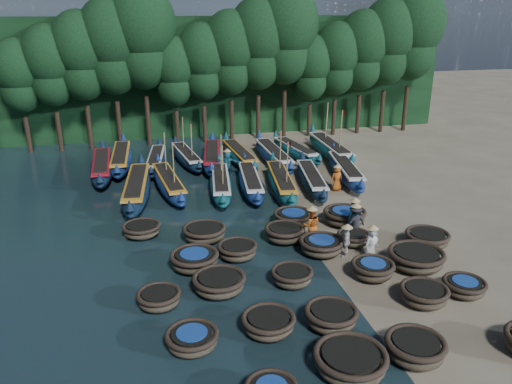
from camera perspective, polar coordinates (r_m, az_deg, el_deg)
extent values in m
plane|color=gray|center=(24.65, 5.73, -5.46)|extent=(120.00, 120.00, 0.00)
cube|color=black|center=(45.40, -3.84, 13.11)|extent=(40.00, 3.00, 10.00)
ellipsoid|color=#4C4230|center=(16.58, 10.71, -18.70)|extent=(2.51, 2.51, 0.68)
torus|color=#372A20|center=(16.38, 10.79, -17.83)|extent=(2.34, 2.34, 0.21)
cylinder|color=black|center=(16.35, 10.80, -17.71)|extent=(1.79, 1.79, 0.06)
ellipsoid|color=#4C4230|center=(17.52, 17.69, -16.92)|extent=(2.38, 2.38, 0.70)
torus|color=#372A20|center=(17.33, 17.81, -16.05)|extent=(1.98, 1.98, 0.21)
cylinder|color=black|center=(17.30, 17.83, -15.93)|extent=(1.48, 1.48, 0.06)
ellipsoid|color=#4C4230|center=(17.40, -7.30, -16.55)|extent=(2.01, 2.01, 0.58)
torus|color=#372A20|center=(17.23, -7.34, -15.83)|extent=(1.81, 1.81, 0.17)
cylinder|color=black|center=(17.21, -7.34, -15.74)|extent=(1.37, 1.37, 0.05)
cylinder|color=#1A4193|center=(17.19, -7.35, -15.65)|extent=(1.05, 1.05, 0.03)
ellipsoid|color=#4C4230|center=(17.94, 1.44, -14.98)|extent=(2.08, 2.08, 0.62)
torus|color=#372A20|center=(17.78, 1.45, -14.22)|extent=(1.91, 1.91, 0.19)
cylinder|color=black|center=(17.76, 1.45, -14.12)|extent=(1.45, 1.45, 0.06)
ellipsoid|color=#4C4230|center=(18.37, 8.58, -14.16)|extent=(1.86, 1.86, 0.69)
torus|color=#372A20|center=(18.19, 8.63, -13.32)|extent=(1.93, 1.93, 0.21)
cylinder|color=black|center=(18.17, 8.64, -13.21)|extent=(1.45, 1.45, 0.06)
ellipsoid|color=#4C4230|center=(20.48, 18.62, -11.24)|extent=(1.97, 1.97, 0.65)
torus|color=#372A20|center=(20.33, 18.72, -10.51)|extent=(1.88, 1.88, 0.20)
cylinder|color=black|center=(20.31, 18.73, -10.41)|extent=(1.41, 1.41, 0.06)
ellipsoid|color=#4C4230|center=(21.63, 22.67, -10.13)|extent=(1.71, 1.71, 0.57)
torus|color=#372A20|center=(21.50, 22.77, -9.51)|extent=(1.70, 1.70, 0.17)
cylinder|color=black|center=(21.48, 22.78, -9.43)|extent=(1.28, 1.28, 0.05)
cylinder|color=#1A4193|center=(21.47, 22.80, -9.35)|extent=(0.98, 0.98, 0.03)
ellipsoid|color=#4C4230|center=(19.63, -11.00, -12.03)|extent=(2.02, 2.02, 0.59)
torus|color=#372A20|center=(19.49, -11.06, -11.34)|extent=(1.70, 1.70, 0.18)
cylinder|color=black|center=(19.47, -11.07, -11.25)|extent=(1.28, 1.28, 0.05)
ellipsoid|color=#4C4230|center=(20.19, -4.22, -10.55)|extent=(2.40, 2.40, 0.67)
torus|color=#372A20|center=(20.03, -4.25, -9.77)|extent=(2.15, 2.15, 0.20)
cylinder|color=black|center=(20.01, -4.25, -9.67)|extent=(1.63, 1.63, 0.06)
ellipsoid|color=#4C4230|center=(20.74, 4.13, -9.75)|extent=(1.82, 1.82, 0.61)
torus|color=#372A20|center=(20.59, 4.15, -9.06)|extent=(1.75, 1.75, 0.18)
cylinder|color=black|center=(20.57, 4.15, -8.97)|extent=(1.31, 1.31, 0.06)
ellipsoid|color=#4C4230|center=(21.67, 13.17, -8.79)|extent=(1.70, 1.70, 0.65)
torus|color=#372A20|center=(21.53, 13.24, -8.08)|extent=(1.84, 1.84, 0.20)
cylinder|color=black|center=(21.51, 13.24, -7.98)|extent=(1.38, 1.38, 0.06)
cylinder|color=#1A4193|center=(21.49, 13.25, -7.89)|extent=(1.06, 1.06, 0.04)
ellipsoid|color=#4C4230|center=(22.93, 17.80, -7.44)|extent=(2.52, 2.52, 0.75)
torus|color=#372A20|center=(22.78, 17.89, -6.66)|extent=(2.47, 2.47, 0.23)
cylinder|color=black|center=(22.76, 17.91, -6.56)|extent=(1.88, 1.88, 0.07)
ellipsoid|color=#4C4230|center=(21.94, -7.02, -7.93)|extent=(2.08, 2.08, 0.70)
torus|color=#372A20|center=(21.79, -7.06, -7.17)|extent=(2.14, 2.14, 0.21)
cylinder|color=black|center=(21.77, -7.07, -7.07)|extent=(1.62, 1.62, 0.06)
cylinder|color=#1A4193|center=(21.75, -7.07, -6.97)|extent=(1.25, 1.25, 0.04)
ellipsoid|color=#4C4230|center=(22.67, -2.14, -6.87)|extent=(2.18, 2.18, 0.64)
torus|color=#372A20|center=(22.54, -2.15, -6.19)|extent=(1.83, 1.83, 0.19)
cylinder|color=black|center=(22.52, -2.15, -6.10)|extent=(1.37, 1.37, 0.06)
ellipsoid|color=#4C4230|center=(23.24, 7.47, -6.29)|extent=(2.43, 2.43, 0.67)
torus|color=#372A20|center=(23.10, 7.50, -5.59)|extent=(2.06, 2.06, 0.20)
cylinder|color=black|center=(23.08, 7.51, -5.50)|extent=(1.56, 1.56, 0.06)
cylinder|color=#1A4193|center=(23.06, 7.51, -5.41)|extent=(1.20, 1.20, 0.04)
ellipsoid|color=#4C4230|center=(24.36, 11.07, -5.34)|extent=(1.90, 1.90, 0.57)
torus|color=#372A20|center=(24.25, 11.11, -4.77)|extent=(1.60, 1.60, 0.17)
cylinder|color=black|center=(24.24, 11.12, -4.70)|extent=(1.20, 1.20, 0.05)
ellipsoid|color=#4C4230|center=(25.08, 18.95, -5.23)|extent=(2.25, 2.25, 0.65)
torus|color=#372A20|center=(24.96, 19.03, -4.59)|extent=(2.10, 2.10, 0.20)
cylinder|color=black|center=(24.94, 19.04, -4.51)|extent=(1.59, 1.59, 0.06)
ellipsoid|color=#4C4230|center=(25.41, -12.92, -4.35)|extent=(1.88, 1.88, 0.58)
torus|color=#372A20|center=(25.30, -12.97, -3.79)|extent=(1.91, 1.91, 0.18)
cylinder|color=black|center=(25.29, -12.98, -3.71)|extent=(1.46, 1.46, 0.05)
ellipsoid|color=#4C4230|center=(24.43, -5.92, -4.83)|extent=(2.11, 2.11, 0.67)
torus|color=#372A20|center=(24.30, -5.95, -4.16)|extent=(2.13, 2.13, 0.20)
cylinder|color=black|center=(24.28, -5.95, -4.07)|extent=(1.62, 1.62, 0.06)
ellipsoid|color=#4C4230|center=(24.27, 3.28, -4.91)|extent=(1.80, 1.80, 0.69)
torus|color=#372A20|center=(24.13, 3.29, -4.20)|extent=(1.97, 1.97, 0.21)
cylinder|color=black|center=(24.11, 3.29, -4.11)|extent=(1.47, 1.47, 0.06)
ellipsoid|color=#4C4230|center=(26.18, 4.29, -3.08)|extent=(2.31, 2.31, 0.61)
torus|color=#372A20|center=(26.06, 4.31, -2.50)|extent=(2.10, 2.10, 0.19)
cylinder|color=black|center=(26.05, 4.31, -2.42)|extent=(1.60, 1.60, 0.06)
cylinder|color=#1A4193|center=(26.03, 4.31, -2.35)|extent=(1.23, 1.23, 0.04)
ellipsoid|color=#4C4230|center=(26.50, 10.08, -2.92)|extent=(2.55, 2.55, 0.72)
torus|color=#372A20|center=(26.37, 10.12, -2.25)|extent=(2.26, 2.26, 0.22)
cylinder|color=black|center=(26.35, 10.13, -2.16)|extent=(1.71, 1.71, 0.07)
cylinder|color=#1A4193|center=(26.34, 10.14, -2.07)|extent=(1.32, 1.32, 0.04)
ellipsoid|color=#0E1E33|center=(30.52, -13.47, 0.37)|extent=(2.33, 8.91, 1.10)
cone|color=#0E1E33|center=(34.38, -13.04, 3.92)|extent=(0.48, 0.48, 0.66)
cone|color=#0E1E33|center=(26.29, -14.27, -1.44)|extent=(0.48, 0.48, 0.55)
cube|color=orange|center=(30.37, -13.54, 1.19)|extent=(1.73, 6.90, 0.13)
cube|color=black|center=(30.35, -13.55, 1.35)|extent=(1.36, 6.00, 0.11)
ellipsoid|color=navy|center=(31.18, -9.94, 0.95)|extent=(2.31, 7.99, 0.98)
cone|color=navy|center=(34.61, -11.17, 3.93)|extent=(0.43, 0.43, 0.59)
cone|color=navy|center=(27.42, -8.54, -0.39)|extent=(0.43, 0.43, 0.49)
cube|color=orange|center=(31.05, -9.99, 1.67)|extent=(1.73, 6.18, 0.12)
cube|color=black|center=(31.02, -9.99, 1.81)|extent=(1.37, 5.37, 0.10)
cylinder|color=#997F4C|center=(31.84, -10.33, 4.31)|extent=(0.07, 0.23, 2.76)
cylinder|color=#997F4C|center=(29.32, -9.41, 2.98)|extent=(0.07, 0.23, 2.76)
plane|color=red|center=(29.02, -9.25, 5.27)|extent=(0.00, 0.34, 0.34)
ellipsoid|color=#0F5555|center=(30.73, -4.04, 0.89)|extent=(2.37, 7.74, 0.95)
cone|color=#0F5555|center=(34.08, -4.27, 3.95)|extent=(0.42, 0.42, 0.57)
cone|color=#0F5555|center=(27.05, -3.81, -0.57)|extent=(0.42, 0.42, 0.48)
cube|color=silver|center=(30.60, -4.06, 1.60)|extent=(1.78, 5.99, 0.11)
cube|color=black|center=(30.58, -4.06, 1.74)|extent=(1.42, 5.20, 0.10)
cylinder|color=#997F4C|center=(31.36, -4.00, 4.22)|extent=(0.07, 0.23, 2.67)
cylinder|color=#997F4C|center=(28.90, -3.83, 2.81)|extent=(0.07, 0.23, 2.67)
plane|color=red|center=(28.58, -3.60, 5.04)|extent=(0.00, 0.33, 0.33)
ellipsoid|color=navy|center=(31.01, -0.64, 1.12)|extent=(2.22, 7.71, 0.95)
cone|color=navy|center=(34.33, -1.32, 4.12)|extent=(0.42, 0.42, 0.57)
cone|color=navy|center=(27.35, 0.20, -0.29)|extent=(0.42, 0.42, 0.48)
cube|color=silver|center=(30.88, -0.64, 1.82)|extent=(1.66, 5.97, 0.11)
cube|color=black|center=(30.85, -0.64, 1.95)|extent=(1.32, 5.19, 0.10)
ellipsoid|color=#0F5555|center=(30.90, 2.89, 1.08)|extent=(2.48, 8.16, 1.00)
cone|color=#0F5555|center=(34.40, 1.93, 4.25)|extent=(0.44, 0.44, 0.60)
cone|color=#0F5555|center=(27.06, 4.14, -0.44)|extent=(0.44, 0.44, 0.50)
cube|color=orange|center=(30.76, 2.90, 1.82)|extent=(1.85, 6.31, 0.12)
cube|color=black|center=(30.74, 2.90, 1.96)|extent=(1.48, 5.48, 0.10)
cylinder|color=#997F4C|center=(31.57, 2.79, 4.56)|extent=(0.07, 0.24, 2.81)
cylinder|color=#997F4C|center=(29.00, 3.58, 3.11)|extent=(0.07, 0.24, 2.81)
plane|color=red|center=(28.69, 3.94, 5.45)|extent=(0.00, 0.35, 0.35)
ellipsoid|color=#0E1E33|center=(31.60, 6.37, 1.37)|extent=(2.56, 7.74, 0.95)
cone|color=#0E1E33|center=(34.90, 5.33, 4.31)|extent=(0.42, 0.42, 0.57)
cone|color=#0E1E33|center=(27.98, 7.76, 0.00)|extent=(0.42, 0.42, 0.48)
cube|color=silver|center=(31.47, 6.40, 2.05)|extent=(1.92, 5.99, 0.11)
cube|color=black|center=(31.45, 6.41, 2.19)|extent=(1.55, 5.19, 0.10)
ellipsoid|color=navy|center=(33.58, 10.18, 2.38)|extent=(2.83, 8.29, 1.02)
cone|color=navy|center=(37.11, 8.85, 5.25)|extent=(0.45, 0.45, 0.61)
cone|color=navy|center=(29.74, 11.99, 1.13)|extent=(0.45, 0.45, 0.51)
cube|color=silver|center=(33.45, 10.23, 3.08)|extent=(2.13, 6.42, 0.12)
cube|color=black|center=(33.43, 10.24, 3.21)|extent=(1.72, 5.56, 0.10)
ellipsoid|color=#0E1E33|center=(35.34, -17.19, 2.71)|extent=(1.75, 8.44, 1.05)
cone|color=#0E1E33|center=(39.10, -17.16, 5.41)|extent=(0.46, 0.46, 0.63)
cone|color=#0E1E33|center=(31.25, -17.47, 1.62)|extent=(0.46, 0.46, 0.52)
cube|color=maroon|center=(35.21, -17.26, 3.39)|extent=(1.28, 6.54, 0.13)
cube|color=black|center=(35.19, -17.28, 3.52)|extent=(0.98, 5.69, 0.10)
ellipsoid|color=navy|center=(36.84, -15.17, 3.62)|extent=(1.82, 8.52, 1.06)
cone|color=navy|center=(40.65, -14.96, 6.19)|extent=(0.47, 0.47, 0.64)
cone|color=navy|center=(32.71, -15.64, 2.66)|extent=(0.47, 0.47, 0.53)
cube|color=orange|center=(36.72, -15.23, 4.29)|extent=(1.34, 6.60, 0.13)
cube|color=black|center=(36.70, -15.24, 4.42)|extent=(1.03, 5.75, 0.11)
ellipsoid|color=#0E1E33|center=(36.15, -11.35, 3.50)|extent=(2.22, 7.37, 0.91)
cone|color=#0E1E33|center=(39.39, -11.00, 5.80)|extent=(0.40, 0.40, 0.54)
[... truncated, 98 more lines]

